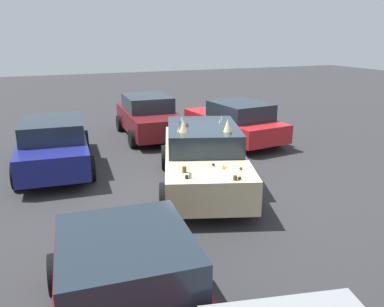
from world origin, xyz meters
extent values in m
plane|color=#2D2D30|center=(0.00, 0.00, 0.00)|extent=(60.00, 60.00, 0.00)
cube|color=beige|center=(0.00, 0.00, 0.64)|extent=(4.96, 3.20, 0.71)
cube|color=#1E2833|center=(0.18, -0.06, 1.26)|extent=(2.71, 2.32, 0.52)
cylinder|color=black|center=(-1.65, -0.44, 0.34)|extent=(0.71, 0.42, 0.67)
cylinder|color=black|center=(-1.06, 1.34, 0.34)|extent=(0.71, 0.42, 0.67)
cylinder|color=black|center=(1.06, -1.34, 0.34)|extent=(0.71, 0.42, 0.67)
cylinder|color=black|center=(1.65, 0.44, 0.34)|extent=(0.71, 0.42, 0.67)
ellipsoid|color=black|center=(1.41, 0.50, 0.49)|extent=(0.11, 0.05, 0.09)
ellipsoid|color=black|center=(2.01, 0.30, 0.77)|extent=(0.15, 0.07, 0.12)
ellipsoid|color=black|center=(1.06, 0.62, 0.56)|extent=(0.19, 0.08, 0.12)
ellipsoid|color=black|center=(-1.30, -0.54, 0.71)|extent=(0.12, 0.06, 0.15)
ellipsoid|color=black|center=(1.37, -1.43, 0.53)|extent=(0.12, 0.06, 0.13)
ellipsoid|color=black|center=(-0.91, -0.67, 0.75)|extent=(0.11, 0.05, 0.10)
ellipsoid|color=black|center=(0.64, 0.76, 0.81)|extent=(0.14, 0.06, 0.15)
ellipsoid|color=black|center=(-1.78, -0.38, 0.68)|extent=(0.11, 0.05, 0.11)
ellipsoid|color=black|center=(-1.51, -0.47, 0.69)|extent=(0.18, 0.08, 0.14)
ellipsoid|color=black|center=(-0.55, 1.15, 0.81)|extent=(0.17, 0.07, 0.13)
sphere|color=black|center=(-2.19, 0.20, 1.03)|extent=(0.06, 0.06, 0.06)
cone|color=tan|center=(-1.50, 0.14, 1.03)|extent=(0.06, 0.06, 0.06)
sphere|color=black|center=(-1.29, 0.33, 1.03)|extent=(0.06, 0.06, 0.06)
cylinder|color=#51381E|center=(-1.43, 1.04, 1.06)|extent=(0.12, 0.12, 0.12)
cylinder|color=gray|center=(-1.77, 1.05, 1.06)|extent=(0.07, 0.07, 0.12)
cylinder|color=black|center=(-1.76, 1.11, 1.03)|extent=(0.09, 0.09, 0.07)
sphere|color=#51381E|center=(-1.71, -0.09, 1.03)|extent=(0.06, 0.06, 0.06)
cone|color=orange|center=(-1.53, 0.21, 1.05)|extent=(0.09, 0.09, 0.10)
cylinder|color=#51381E|center=(-2.18, 0.29, 1.04)|extent=(0.11, 0.11, 0.09)
cone|color=tan|center=(-0.19, 0.70, 1.57)|extent=(0.09, 0.09, 0.11)
cone|color=#51381E|center=(0.62, 0.40, 1.56)|extent=(0.05, 0.05, 0.08)
cone|color=gray|center=(0.57, -0.76, 1.57)|extent=(0.06, 0.06, 0.12)
cone|color=gray|center=(0.92, 0.21, 1.58)|extent=(0.08, 0.08, 0.12)
cone|color=black|center=(0.26, 0.33, 1.56)|extent=(0.12, 0.12, 0.10)
cone|color=gray|center=(0.30, -0.57, 1.57)|extent=(0.07, 0.07, 0.11)
cone|color=black|center=(-0.81, -0.30, 1.55)|extent=(0.09, 0.09, 0.06)
cone|color=#D8BC7F|center=(-0.58, -0.34, 1.66)|extent=(0.18, 0.18, 0.29)
cone|color=#D8BC7F|center=(-0.26, 0.62, 1.66)|extent=(0.18, 0.18, 0.29)
cube|color=red|center=(3.63, -2.72, 0.58)|extent=(4.33, 2.22, 0.60)
cube|color=#1E2833|center=(3.23, -2.77, 1.15)|extent=(2.10, 1.81, 0.54)
cylinder|color=black|center=(4.80, -1.68, 0.33)|extent=(0.68, 0.30, 0.65)
cylinder|color=black|center=(5.01, -3.44, 0.33)|extent=(0.68, 0.30, 0.65)
cylinder|color=black|center=(2.24, -1.99, 0.33)|extent=(0.68, 0.30, 0.65)
cylinder|color=black|center=(2.46, -3.75, 0.33)|extent=(0.68, 0.30, 0.65)
cube|color=navy|center=(2.92, 3.31, 0.62)|extent=(4.65, 2.03, 0.67)
cube|color=#1E2833|center=(2.60, 3.33, 1.20)|extent=(2.10, 1.71, 0.50)
cylinder|color=black|center=(4.38, 4.09, 0.34)|extent=(0.69, 0.27, 0.67)
cylinder|color=black|center=(4.26, 2.33, 0.34)|extent=(0.69, 0.27, 0.67)
cylinder|color=black|center=(1.57, 4.28, 0.34)|extent=(0.69, 0.27, 0.67)
cylinder|color=black|center=(1.45, 2.53, 0.34)|extent=(0.69, 0.27, 0.67)
cube|color=#5B1419|center=(5.28, -0.10, 0.62)|extent=(4.07, 1.82, 0.71)
cube|color=#1E2833|center=(5.44, -0.11, 1.23)|extent=(2.02, 1.62, 0.52)
cylinder|color=black|center=(4.00, -0.92, 0.31)|extent=(0.62, 0.24, 0.61)
cylinder|color=black|center=(4.06, 0.80, 0.31)|extent=(0.62, 0.24, 0.61)
cylinder|color=black|center=(6.49, -1.01, 0.31)|extent=(0.62, 0.24, 0.61)
cylinder|color=black|center=(6.55, 0.72, 0.31)|extent=(0.62, 0.24, 0.61)
cube|color=#5B1419|center=(-4.29, 2.83, 0.56)|extent=(4.06, 2.00, 0.60)
cube|color=#1E2833|center=(-4.13, 2.82, 1.10)|extent=(1.86, 1.70, 0.48)
cylinder|color=black|center=(-3.14, 1.86, 0.31)|extent=(0.63, 0.26, 0.62)
cylinder|color=black|center=(-3.01, 3.63, 0.31)|extent=(0.63, 0.26, 0.62)
camera|label=1|loc=(-8.26, 3.61, 3.66)|focal=36.33mm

